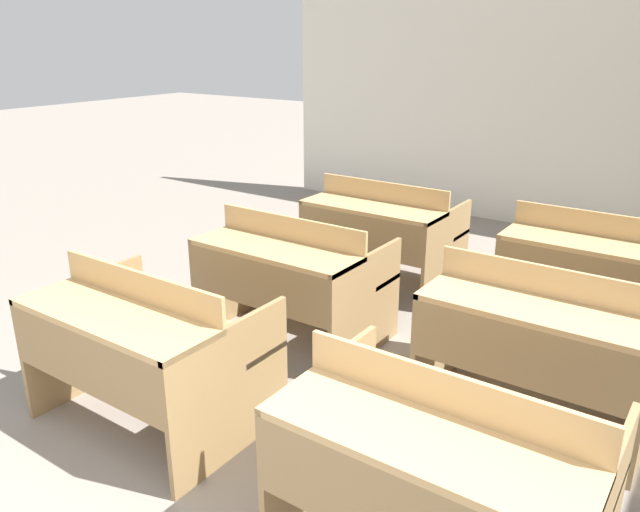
{
  "coord_description": "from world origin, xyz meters",
  "views": [
    {
      "loc": [
        1.35,
        -0.17,
        1.87
      ],
      "look_at": [
        -0.5,
        2.49,
        0.71
      ],
      "focal_mm": 35.0,
      "sensor_mm": 36.0,
      "label": 1
    }
  ],
  "objects_px": {
    "bench_front_left": "(146,343)",
    "bench_third_left": "(382,229)",
    "bench_second_left": "(292,274)",
    "bench_third_right": "(594,269)",
    "bench_second_right": "(540,336)",
    "bench_front_right": "(440,466)"
  },
  "relations": [
    {
      "from": "bench_front_left",
      "to": "bench_third_left",
      "type": "bearing_deg",
      "value": 89.5
    },
    {
      "from": "bench_second_left",
      "to": "bench_third_right",
      "type": "xyz_separation_m",
      "value": [
        1.55,
        1.19,
        0.0
      ]
    },
    {
      "from": "bench_second_right",
      "to": "bench_third_right",
      "type": "distance_m",
      "value": 1.17
    },
    {
      "from": "bench_front_right",
      "to": "bench_third_left",
      "type": "distance_m",
      "value": 2.82
    },
    {
      "from": "bench_third_right",
      "to": "bench_second_left",
      "type": "bearing_deg",
      "value": -142.44
    },
    {
      "from": "bench_front_left",
      "to": "bench_third_left",
      "type": "distance_m",
      "value": 2.31
    },
    {
      "from": "bench_front_right",
      "to": "bench_second_left",
      "type": "height_order",
      "value": "same"
    },
    {
      "from": "bench_second_left",
      "to": "bench_third_left",
      "type": "xyz_separation_m",
      "value": [
        -0.0,
        1.16,
        0.0
      ]
    },
    {
      "from": "bench_second_left",
      "to": "bench_second_right",
      "type": "relative_size",
      "value": 1.0
    },
    {
      "from": "bench_front_left",
      "to": "bench_third_right",
      "type": "xyz_separation_m",
      "value": [
        1.57,
        2.34,
        0.0
      ]
    },
    {
      "from": "bench_front_left",
      "to": "bench_third_left",
      "type": "xyz_separation_m",
      "value": [
        0.02,
        2.31,
        0.0
      ]
    },
    {
      "from": "bench_front_left",
      "to": "bench_third_right",
      "type": "distance_m",
      "value": 2.82
    },
    {
      "from": "bench_front_right",
      "to": "bench_second_left",
      "type": "bearing_deg",
      "value": 142.75
    },
    {
      "from": "bench_front_right",
      "to": "bench_third_right",
      "type": "relative_size",
      "value": 1.0
    },
    {
      "from": "bench_front_right",
      "to": "bench_third_left",
      "type": "relative_size",
      "value": 1.0
    },
    {
      "from": "bench_second_right",
      "to": "bench_third_right",
      "type": "bearing_deg",
      "value": 89.93
    },
    {
      "from": "bench_second_right",
      "to": "bench_third_left",
      "type": "distance_m",
      "value": 1.92
    },
    {
      "from": "bench_third_left",
      "to": "bench_third_right",
      "type": "relative_size",
      "value": 1.0
    },
    {
      "from": "bench_front_left",
      "to": "bench_second_right",
      "type": "xyz_separation_m",
      "value": [
        1.57,
        1.17,
        0.0
      ]
    },
    {
      "from": "bench_front_right",
      "to": "bench_third_right",
      "type": "height_order",
      "value": "same"
    },
    {
      "from": "bench_second_right",
      "to": "bench_third_left",
      "type": "xyz_separation_m",
      "value": [
        -1.55,
        1.14,
        0.0
      ]
    },
    {
      "from": "bench_second_right",
      "to": "bench_front_right",
      "type": "bearing_deg",
      "value": -89.63
    }
  ]
}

